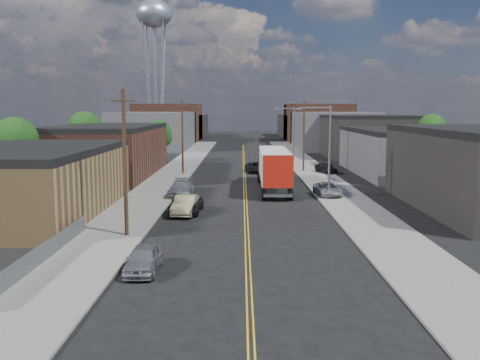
{
  "coord_description": "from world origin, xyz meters",
  "views": [
    {
      "loc": [
        -0.35,
        -25.64,
        8.67
      ],
      "look_at": [
        -0.5,
        20.79,
        2.5
      ],
      "focal_mm": 40.0,
      "sensor_mm": 36.0,
      "label": 1
    }
  ],
  "objects_px": {
    "semi_truck": "(273,166)",
    "car_left_d": "(181,189)",
    "car_right_lot_a": "(328,189)",
    "car_ahead_truck": "(255,167)",
    "car_right_lot_c": "(326,167)",
    "car_left_c": "(186,205)",
    "water_tower": "(154,19)",
    "car_left_b": "(186,205)",
    "car_left_a": "(144,259)"
  },
  "relations": [
    {
      "from": "semi_truck",
      "to": "car_left_c",
      "type": "bearing_deg",
      "value": -119.26
    },
    {
      "from": "car_ahead_truck",
      "to": "car_right_lot_c",
      "type": "bearing_deg",
      "value": -16.84
    },
    {
      "from": "car_left_b",
      "to": "car_ahead_truck",
      "type": "relative_size",
      "value": 0.97
    },
    {
      "from": "semi_truck",
      "to": "car_left_a",
      "type": "distance_m",
      "value": 31.47
    },
    {
      "from": "car_left_b",
      "to": "car_left_a",
      "type": "bearing_deg",
      "value": -88.05
    },
    {
      "from": "water_tower",
      "to": "car_left_d",
      "type": "xyz_separation_m",
      "value": [
        15.6,
        -83.04,
        -29.84
      ]
    },
    {
      "from": "car_left_d",
      "to": "car_right_lot_c",
      "type": "xyz_separation_m",
      "value": [
        17.4,
        18.99,
        0.06
      ]
    },
    {
      "from": "car_right_lot_c",
      "to": "car_right_lot_a",
      "type": "bearing_deg",
      "value": -117.11
    },
    {
      "from": "car_right_lot_a",
      "to": "car_ahead_truck",
      "type": "relative_size",
      "value": 0.92
    },
    {
      "from": "semi_truck",
      "to": "car_left_c",
      "type": "height_order",
      "value": "semi_truck"
    },
    {
      "from": "car_left_b",
      "to": "car_right_lot_c",
      "type": "distance_m",
      "value": 32.38
    },
    {
      "from": "car_left_a",
      "to": "car_ahead_truck",
      "type": "relative_size",
      "value": 0.83
    },
    {
      "from": "water_tower",
      "to": "car_left_a",
      "type": "xyz_separation_m",
      "value": [
        16.4,
        -107.94,
        -29.93
      ]
    },
    {
      "from": "car_left_b",
      "to": "car_left_c",
      "type": "distance_m",
      "value": 0.48
    },
    {
      "from": "car_right_lot_a",
      "to": "semi_truck",
      "type": "bearing_deg",
      "value": 128.0
    },
    {
      "from": "semi_truck",
      "to": "car_left_c",
      "type": "distance_m",
      "value": 16.23
    },
    {
      "from": "car_left_d",
      "to": "semi_truck",
      "type": "bearing_deg",
      "value": 30.65
    },
    {
      "from": "car_right_lot_a",
      "to": "car_left_d",
      "type": "bearing_deg",
      "value": 174.09
    },
    {
      "from": "semi_truck",
      "to": "car_right_lot_c",
      "type": "bearing_deg",
      "value": 60.65
    },
    {
      "from": "semi_truck",
      "to": "car_left_d",
      "type": "xyz_separation_m",
      "value": [
        -9.46,
        -5.3,
        -1.71
      ]
    },
    {
      "from": "semi_truck",
      "to": "car_left_d",
      "type": "distance_m",
      "value": 10.98
    },
    {
      "from": "car_ahead_truck",
      "to": "semi_truck",
      "type": "bearing_deg",
      "value": -91.76
    },
    {
      "from": "car_left_d",
      "to": "water_tower",
      "type": "bearing_deg",
      "value": 102.06
    },
    {
      "from": "semi_truck",
      "to": "car_right_lot_a",
      "type": "height_order",
      "value": "semi_truck"
    },
    {
      "from": "semi_truck",
      "to": "car_ahead_truck",
      "type": "bearing_deg",
      "value": 96.59
    },
    {
      "from": "semi_truck",
      "to": "car_right_lot_c",
      "type": "distance_m",
      "value": 15.92
    },
    {
      "from": "semi_truck",
      "to": "car_right_lot_a",
      "type": "xyz_separation_m",
      "value": [
        5.14,
        -5.45,
        -1.72
      ]
    },
    {
      "from": "car_right_lot_a",
      "to": "car_right_lot_c",
      "type": "bearing_deg",
      "value": 76.39
    },
    {
      "from": "car_left_a",
      "to": "car_left_b",
      "type": "height_order",
      "value": "car_left_b"
    },
    {
      "from": "car_left_b",
      "to": "car_right_lot_c",
      "type": "xyz_separation_m",
      "value": [
        16.0,
        28.15,
        0.06
      ]
    },
    {
      "from": "car_right_lot_c",
      "to": "water_tower",
      "type": "bearing_deg",
      "value": 98.47
    },
    {
      "from": "car_left_a",
      "to": "car_ahead_truck",
      "type": "xyz_separation_m",
      "value": [
        7.1,
        45.44,
        -0.01
      ]
    },
    {
      "from": "car_left_b",
      "to": "car_ahead_truck",
      "type": "distance_m",
      "value": 30.39
    },
    {
      "from": "car_left_d",
      "to": "car_ahead_truck",
      "type": "distance_m",
      "value": 22.0
    },
    {
      "from": "water_tower",
      "to": "car_left_d",
      "type": "distance_m",
      "value": 89.6
    },
    {
      "from": "water_tower",
      "to": "car_left_d",
      "type": "height_order",
      "value": "water_tower"
    },
    {
      "from": "water_tower",
      "to": "car_left_a",
      "type": "height_order",
      "value": "water_tower"
    },
    {
      "from": "car_left_c",
      "to": "car_left_d",
      "type": "distance_m",
      "value": 8.79
    },
    {
      "from": "car_left_d",
      "to": "car_right_lot_c",
      "type": "distance_m",
      "value": 25.76
    },
    {
      "from": "car_left_b",
      "to": "car_right_lot_c",
      "type": "relative_size",
      "value": 1.16
    },
    {
      "from": "semi_truck",
      "to": "car_ahead_truck",
      "type": "height_order",
      "value": "semi_truck"
    },
    {
      "from": "semi_truck",
      "to": "car_right_lot_c",
      "type": "height_order",
      "value": "semi_truck"
    },
    {
      "from": "car_right_lot_a",
      "to": "car_right_lot_c",
      "type": "relative_size",
      "value": 1.11
    },
    {
      "from": "water_tower",
      "to": "car_left_b",
      "type": "xyz_separation_m",
      "value": [
        17.0,
        -92.19,
        -29.85
      ]
    },
    {
      "from": "car_left_d",
      "to": "car_right_lot_c",
      "type": "height_order",
      "value": "car_left_d"
    },
    {
      "from": "car_left_a",
      "to": "water_tower",
      "type": "bearing_deg",
      "value": 98.77
    },
    {
      "from": "semi_truck",
      "to": "car_ahead_truck",
      "type": "xyz_separation_m",
      "value": [
        -1.56,
        15.24,
        -1.82
      ]
    },
    {
      "from": "car_right_lot_a",
      "to": "car_left_a",
      "type": "bearing_deg",
      "value": -124.45
    },
    {
      "from": "water_tower",
      "to": "car_left_b",
      "type": "bearing_deg",
      "value": -79.55
    },
    {
      "from": "car_left_b",
      "to": "car_right_lot_a",
      "type": "bearing_deg",
      "value": 38.43
    }
  ]
}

